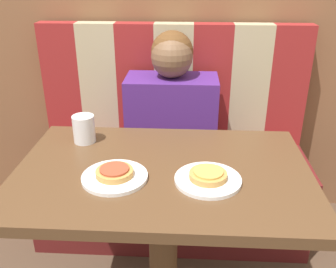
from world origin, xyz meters
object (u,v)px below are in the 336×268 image
person (172,103)px  plate_right (208,180)px  pizza_right (208,175)px  drinking_cup (84,129)px  pizza_left (114,172)px  plate_left (115,177)px

person → plate_right: person is taller
pizza_right → person: bearing=101.9°
pizza_right → drinking_cup: size_ratio=1.13×
pizza_left → drinking_cup: (-0.16, 0.25, 0.03)m
plate_right → pizza_right: (0.00, 0.00, 0.02)m
plate_left → pizza_left: (0.00, 0.00, 0.02)m
pizza_left → pizza_right: bearing=0.0°
person → pizza_right: bearing=-78.1°
plate_left → pizza_left: pizza_left is taller
pizza_left → pizza_right: 0.28m
plate_right → pizza_left: size_ratio=1.77×
person → plate_right: bearing=-78.1°
plate_right → drinking_cup: size_ratio=2.00×
plate_left → drinking_cup: 0.30m
pizza_left → plate_left: bearing=0.0°
plate_left → pizza_left: bearing=0.0°
pizza_right → pizza_left: bearing=180.0°
plate_left → plate_right: size_ratio=1.00×
pizza_right → drinking_cup: drinking_cup is taller
pizza_left → plate_right: bearing=0.0°
person → pizza_right: 0.68m
person → pizza_right: person is taller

